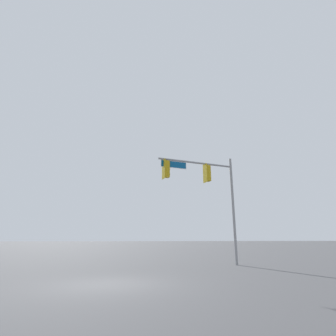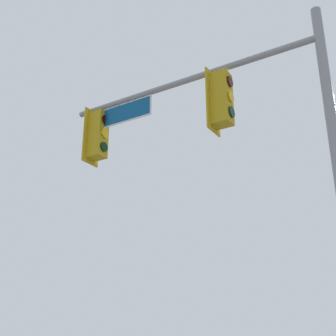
% 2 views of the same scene
% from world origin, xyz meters
% --- Properties ---
extents(ground_plane, '(400.00, 400.00, 0.00)m').
position_xyz_m(ground_plane, '(0.00, 0.00, 0.00)').
color(ground_plane, '#474749').
extents(signal_pole_near, '(5.55, 1.33, 7.29)m').
position_xyz_m(signal_pole_near, '(-5.90, -5.75, 5.31)').
color(signal_pole_near, gray).
rests_on(signal_pole_near, ground_plane).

